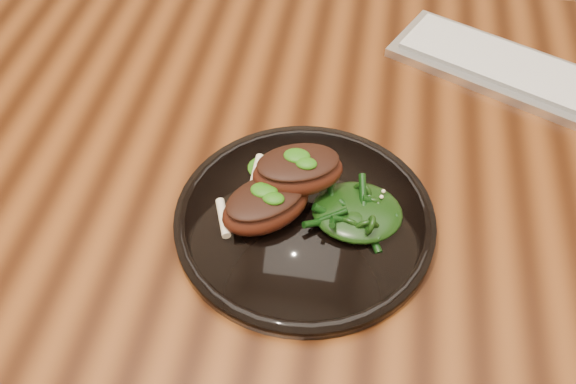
# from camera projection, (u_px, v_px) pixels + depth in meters

# --- Properties ---
(desk) EXTENTS (1.60, 0.80, 0.75)m
(desk) POSITION_uv_depth(u_px,v_px,m) (296.00, 187.00, 0.89)
(desk) COLOR black
(desk) RESTS_ON ground
(plate) EXTENTS (0.30, 0.30, 0.02)m
(plate) POSITION_uv_depth(u_px,v_px,m) (305.00, 219.00, 0.73)
(plate) COLOR black
(plate) RESTS_ON desk
(lamb_chop_front) EXTENTS (0.12, 0.12, 0.05)m
(lamb_chop_front) POSITION_uv_depth(u_px,v_px,m) (265.00, 204.00, 0.71)
(lamb_chop_front) COLOR #41170C
(lamb_chop_front) RESTS_ON plate
(lamb_chop_back) EXTENTS (0.12, 0.10, 0.05)m
(lamb_chop_back) POSITION_uv_depth(u_px,v_px,m) (297.00, 170.00, 0.71)
(lamb_chop_back) COLOR #41170C
(lamb_chop_back) RESTS_ON plate
(herb_smear) EXTENTS (0.08, 0.05, 0.01)m
(herb_smear) POSITION_uv_depth(u_px,v_px,m) (282.00, 169.00, 0.77)
(herb_smear) COLOR #154D08
(herb_smear) RESTS_ON plate
(greens_heap) EXTENTS (0.10, 0.10, 0.04)m
(greens_heap) POSITION_uv_depth(u_px,v_px,m) (358.00, 208.00, 0.71)
(greens_heap) COLOR black
(greens_heap) RESTS_ON plate
(keyboard) EXTENTS (0.42, 0.28, 0.02)m
(keyboard) POSITION_uv_depth(u_px,v_px,m) (533.00, 79.00, 0.90)
(keyboard) COLOR silver
(keyboard) RESTS_ON desk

